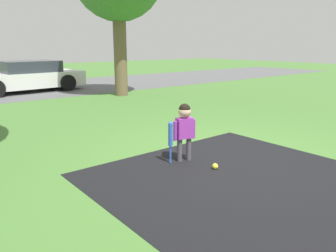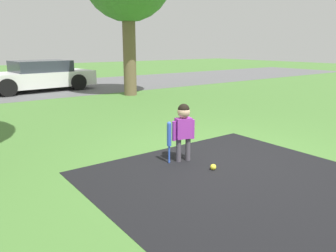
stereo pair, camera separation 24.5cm
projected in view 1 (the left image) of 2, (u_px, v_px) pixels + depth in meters
The scene contains 6 objects.
ground_plane at pixel (221, 159), 5.24m from camera, with size 60.00×60.00×0.00m, color #477533.
street_strip at pixel (22, 90), 13.34m from camera, with size 40.00×6.00×0.01m.
child at pixel (184, 124), 5.03m from camera, with size 0.36×0.20×0.91m.
baseball_bat at pixel (170, 136), 4.96m from camera, with size 0.07×0.07×0.66m.
sports_ball at pixel (215, 166), 4.81m from camera, with size 0.09×0.09×0.09m.
parked_car at pixel (25, 77), 12.80m from camera, with size 4.48×2.29×1.19m.
Camera 1 is at (-3.80, -3.30, 1.77)m, focal length 35.00 mm.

